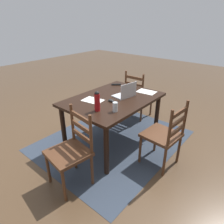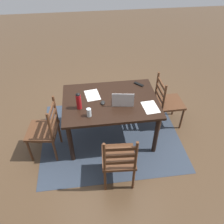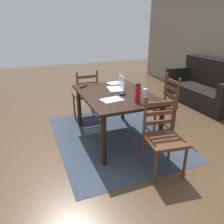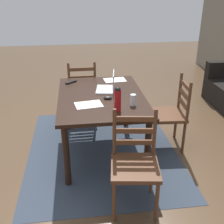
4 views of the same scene
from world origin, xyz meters
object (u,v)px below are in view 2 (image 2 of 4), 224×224
object	(u,v)px
chair_left_near	(167,102)
laptop	(123,101)
chair_right_far	(45,130)
water_bottle	(79,100)
chair_far_head	(119,159)
computer_mouse	(103,103)
drinking_glass	(89,112)
dining_table	(110,105)
tv_remote	(139,84)

from	to	relation	value
chair_left_near	laptop	world-z (taller)	laptop
chair_right_far	water_bottle	bearing A→B (deg)	-171.27
chair_far_head	water_bottle	bearing A→B (deg)	-58.29
chair_far_head	computer_mouse	size ratio (longest dim) A/B	9.50
computer_mouse	chair_far_head	bearing A→B (deg)	103.55
drinking_glass	water_bottle	bearing A→B (deg)	-55.65
chair_far_head	chair_left_near	bearing A→B (deg)	-133.05
dining_table	drinking_glass	distance (m)	0.49
chair_left_near	drinking_glass	xyz separation A→B (m)	(1.35, 0.52, 0.36)
water_bottle	chair_left_near	bearing A→B (deg)	-167.41
chair_left_near	drinking_glass	distance (m)	1.49
chair_right_far	water_bottle	xyz separation A→B (m)	(-0.54, -0.08, 0.44)
chair_left_near	drinking_glass	bearing A→B (deg)	21.13
water_bottle	drinking_glass	distance (m)	0.24
water_bottle	laptop	bearing A→B (deg)	-178.82
chair_left_near	chair_far_head	world-z (taller)	same
dining_table	water_bottle	size ratio (longest dim) A/B	5.41
drinking_glass	tv_remote	distance (m)	1.10
dining_table	chair_right_far	distance (m)	1.05
drinking_glass	tv_remote	size ratio (longest dim) A/B	0.74
chair_right_far	laptop	distance (m)	1.24
dining_table	laptop	bearing A→B (deg)	146.18
water_bottle	tv_remote	distance (m)	1.11
laptop	chair_right_far	bearing A→B (deg)	4.67
laptop	water_bottle	world-z (taller)	water_bottle
chair_far_head	computer_mouse	xyz separation A→B (m)	(0.12, -0.82, 0.32)
computer_mouse	chair_right_far	bearing A→B (deg)	14.47
dining_table	drinking_glass	bearing A→B (deg)	43.19
water_bottle	computer_mouse	distance (m)	0.37
chair_left_near	water_bottle	distance (m)	1.58
chair_right_far	water_bottle	world-z (taller)	water_bottle
chair_left_near	laptop	bearing A→B (deg)	20.67
chair_far_head	chair_right_far	bearing A→B (deg)	-33.66
tv_remote	chair_right_far	bearing A→B (deg)	-21.59
chair_right_far	computer_mouse	world-z (taller)	chair_right_far
water_bottle	computer_mouse	bearing A→B (deg)	-169.93
tv_remote	drinking_glass	bearing A→B (deg)	-3.72
dining_table	drinking_glass	size ratio (longest dim) A/B	11.47
chair_right_far	laptop	bearing A→B (deg)	-175.33
dining_table	chair_right_far	world-z (taller)	chair_right_far
drinking_glass	dining_table	bearing A→B (deg)	-136.81
chair_far_head	tv_remote	world-z (taller)	chair_far_head
water_bottle	computer_mouse	xyz separation A→B (m)	(-0.35, -0.06, -0.12)
dining_table	laptop	distance (m)	0.25
laptop	drinking_glass	world-z (taller)	laptop
chair_left_near	chair_far_head	distance (m)	1.49
water_bottle	tv_remote	world-z (taller)	water_bottle
laptop	tv_remote	distance (m)	0.59
laptop	computer_mouse	world-z (taller)	laptop
laptop	drinking_glass	distance (m)	0.55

